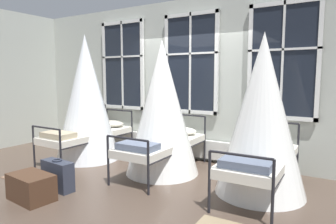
% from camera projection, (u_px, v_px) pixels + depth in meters
% --- Properties ---
extents(ground, '(16.03, 16.03, 0.00)m').
position_uv_depth(ground, '(165.00, 171.00, 5.41)').
color(ground, '#4C3D33').
extents(back_wall_with_windows, '(8.47, 0.10, 3.23)m').
position_uv_depth(back_wall_with_windows, '(193.00, 80.00, 6.13)').
color(back_wall_with_windows, '#B2B7AD').
rests_on(back_wall_with_windows, ground).
extents(window_bank, '(4.69, 0.10, 2.87)m').
position_uv_depth(window_bank, '(190.00, 98.00, 6.07)').
color(window_bank, black).
rests_on(window_bank, ground).
extents(cot_first, '(1.27, 1.98, 2.52)m').
position_uv_depth(cot_first, '(87.00, 100.00, 6.08)').
color(cot_first, black).
rests_on(cot_first, ground).
extents(cot_second, '(1.27, 1.98, 2.30)m').
position_uv_depth(cot_second, '(162.00, 110.00, 5.19)').
color(cot_second, black).
rests_on(cot_second, ground).
extents(cot_third, '(1.27, 1.99, 2.30)m').
position_uv_depth(cot_third, '(262.00, 117.00, 4.25)').
color(cot_third, black).
rests_on(cot_third, ground).
extents(rug_first, '(0.82, 0.59, 0.01)m').
position_uv_depth(rug_first, '(29.00, 177.00, 5.05)').
color(rug_first, brown).
rests_on(rug_first, ground).
extents(suitcase_dark, '(0.57, 0.25, 0.47)m').
position_uv_depth(suitcase_dark, '(58.00, 175.00, 4.48)').
color(suitcase_dark, '#2D3342').
rests_on(suitcase_dark, ground).
extents(travel_trunk, '(0.68, 0.46, 0.36)m').
position_uv_depth(travel_trunk, '(31.00, 187.00, 4.11)').
color(travel_trunk, '#472D1E').
rests_on(travel_trunk, ground).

